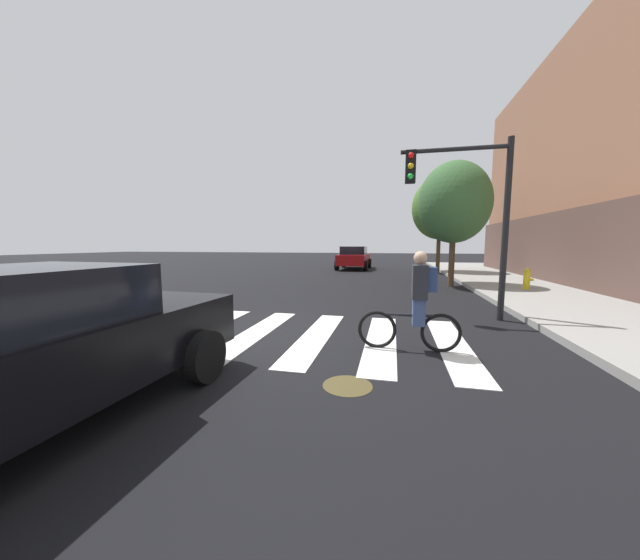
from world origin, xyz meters
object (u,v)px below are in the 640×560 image
Objects in this scene: manhole_cover at (348,385)px; traffic_light_near at (468,199)px; sedan_near at (12,351)px; street_tree_near at (454,203)px; sedan_mid at (354,257)px; cyclist at (417,302)px; street_tree_mid at (440,208)px; fire_hydrant at (527,279)px.

traffic_light_near reaches higher than manhole_cover.
sedan_near is 8.19m from traffic_light_near.
street_tree_near reaches higher than sedan_near.
manhole_cover is 0.13× the size of sedan_mid.
traffic_light_near is 0.80× the size of street_tree_near.
sedan_near reaches higher than manhole_cover.
street_tree_mid is at bearing 81.45° from cyclist.
sedan_mid is 0.91× the size of street_tree_near.
fire_hydrant reaches higher than manhole_cover.
sedan_near is 21.12m from sedan_mid.
cyclist is (0.94, 1.62, 0.84)m from manhole_cover.
street_tree_mid reaches higher than street_tree_near.
street_tree_mid is at bearing 87.38° from street_tree_near.
traffic_light_near is 6.25m from fire_hydrant.
street_tree_near is (-2.38, 1.47, 3.00)m from fire_hydrant.
manhole_cover is at bearing -120.19° from cyclist.
sedan_mid is (-2.21, 19.37, 0.84)m from manhole_cover.
sedan_mid is 15.81m from traffic_light_near.
cyclist reaches higher than sedan_mid.
street_tree_mid is (6.18, 18.95, 3.19)m from sedan_near.
manhole_cover is at bearing -117.21° from traffic_light_near.
manhole_cover is 19.51m from sedan_mid.
traffic_light_near is (1.28, 2.71, 2.02)m from cyclist.
cyclist is at bearing 59.81° from manhole_cover.
street_tree_near is at bearing 77.26° from cyclist.
street_tree_mid reaches higher than sedan_near.
fire_hydrant is at bearing -75.48° from street_tree_mid.
fire_hydrant is (5.36, 9.19, 0.53)m from manhole_cover.
fire_hydrant is 0.15× the size of street_tree_near.
fire_hydrant is 8.98m from street_tree_mid.
sedan_mid is 1.14× the size of traffic_light_near.
street_tree_near is at bearing -92.62° from street_tree_mid.
sedan_mid is at bearing 96.50° from manhole_cover.
street_tree_near reaches higher than traffic_light_near.
sedan_mid is 12.69m from fire_hydrant.
street_tree_mid is (2.34, 15.60, 3.16)m from cyclist.
traffic_light_near is (5.11, 6.06, 2.04)m from sedan_near.
sedan_mid reaches higher than fire_hydrant.
fire_hydrant is 0.13× the size of street_tree_mid.
fire_hydrant is (3.14, 4.87, -2.33)m from traffic_light_near.
sedan_mid is at bearing 158.57° from street_tree_mid.
sedan_mid reaches higher than sedan_near.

